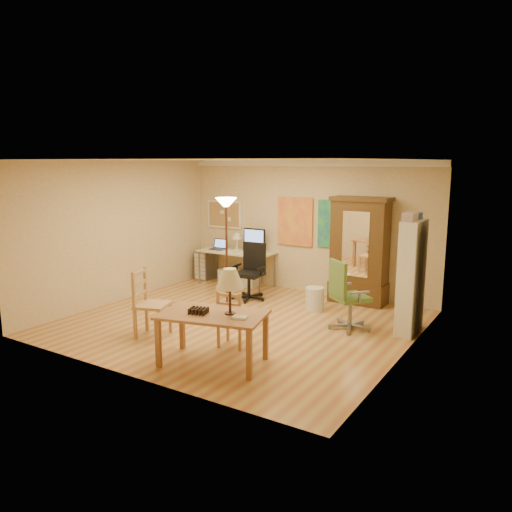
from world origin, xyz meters
The scene contains 16 objects.
floor centered at (0.00, 0.00, 0.00)m, with size 5.50×5.50×0.00m, color #AB663C.
crown_molding centered at (0.00, 2.46, 2.64)m, with size 5.50×0.08×0.12m, color white.
corkboard centered at (-2.05, 2.47, 1.50)m, with size 0.90×0.04×0.62m, color tan.
art_panel_left centered at (-0.25, 2.47, 1.45)m, with size 0.80×0.04×1.00m, color yellow.
art_panel_right centered at (0.65, 2.47, 1.45)m, with size 0.75×0.04×0.95m, color #22618A.
dining_table centered at (0.73, -1.56, 0.83)m, with size 1.55×1.15×1.31m.
ladder_chair_back centered at (0.53, -0.96, 0.40)m, with size 0.46×0.44×0.85m.
ladder_chair_left centered at (-0.80, -1.26, 0.49)m, with size 0.60×0.62×1.05m.
torchiere_lamp centered at (-0.45, 0.29, 1.66)m, with size 0.38×0.38×2.07m.
computer_desk centered at (-1.46, 2.16, 0.46)m, with size 1.67×0.73×1.26m.
office_chair_black centered at (-0.64, 1.34, 0.30)m, with size 0.68×0.68×1.10m.
office_chair_green centered at (1.67, 0.66, 0.30)m, with size 0.73×0.73×1.14m.
drawer_cart centered at (-2.44, 2.23, 0.33)m, with size 0.33×0.40×0.66m.
armoire centered at (1.25, 2.24, 0.88)m, with size 1.10×0.52×2.03m.
bookshelf centered at (2.55, 1.03, 0.89)m, with size 0.27×0.72×1.79m.
wastebin centered at (0.76, 1.34, 0.21)m, with size 0.34×0.34×0.42m, color silver.
Camera 1 is at (4.50, -6.68, 2.67)m, focal length 35.00 mm.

